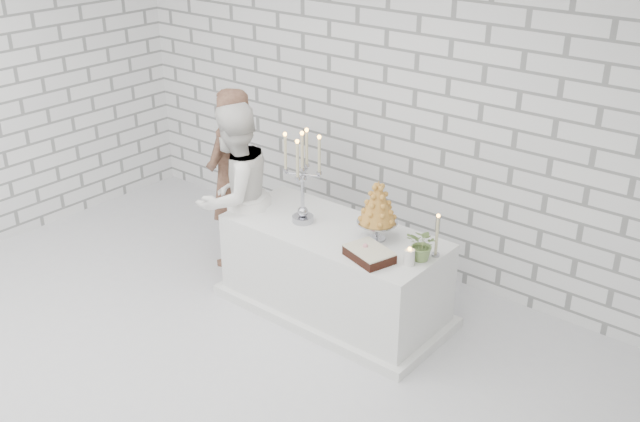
{
  "coord_description": "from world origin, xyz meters",
  "views": [
    {
      "loc": [
        3.52,
        -2.68,
        3.37
      ],
      "look_at": [
        0.4,
        1.13,
        1.05
      ],
      "focal_mm": 41.47,
      "sensor_mm": 36.0,
      "label": 1
    }
  ],
  "objects": [
    {
      "name": "flowers",
      "position": [
        1.1,
        1.45,
        0.88
      ],
      "size": [
        0.23,
        0.2,
        0.26
      ],
      "primitive_type": "imported",
      "rotation": [
        0.0,
        0.0,
        0.01
      ],
      "color": "#4D703B",
      "rests_on": "cake_table"
    },
    {
      "name": "groom",
      "position": [
        -0.96,
        1.53,
        0.83
      ],
      "size": [
        0.54,
        0.68,
        1.65
      ],
      "primitive_type": "imported",
      "rotation": [
        0.0,
        0.0,
        -1.3
      ],
      "color": "#4C2D21",
      "rests_on": "ground"
    },
    {
      "name": "candelabra",
      "position": [
        0.01,
        1.38,
        1.13
      ],
      "size": [
        0.4,
        0.4,
        0.77
      ],
      "primitive_type": null,
      "rotation": [
        0.0,
        0.0,
        -0.35
      ],
      "color": "#9C9CA6",
      "rests_on": "cake_table"
    },
    {
      "name": "ground",
      "position": [
        0.0,
        0.0,
        0.0
      ],
      "size": [
        6.0,
        5.0,
        0.01
      ],
      "primitive_type": "cube",
      "color": "silver",
      "rests_on": "ground"
    },
    {
      "name": "chocolate_cake",
      "position": [
        0.79,
        1.22,
        0.79
      ],
      "size": [
        0.4,
        0.34,
        0.08
      ],
      "primitive_type": "cube",
      "rotation": [
        0.0,
        0.0,
        -0.3
      ],
      "color": "black",
      "rests_on": "cake_table"
    },
    {
      "name": "wall_back",
      "position": [
        0.0,
        2.5,
        1.5
      ],
      "size": [
        6.0,
        0.01,
        3.0
      ],
      "primitive_type": "cube",
      "color": "white",
      "rests_on": "ground"
    },
    {
      "name": "pillar_candle",
      "position": [
        1.06,
        1.33,
        0.81
      ],
      "size": [
        0.09,
        0.09,
        0.12
      ],
      "primitive_type": "cylinder",
      "rotation": [
        0.0,
        0.0,
        0.13
      ],
      "color": "white",
      "rests_on": "cake_table"
    },
    {
      "name": "croquembouche",
      "position": [
        0.65,
        1.51,
        0.99
      ],
      "size": [
        0.33,
        0.33,
        0.49
      ],
      "primitive_type": null,
      "rotation": [
        0.0,
        0.0,
        0.06
      ],
      "color": "#AF7125",
      "rests_on": "cake_table"
    },
    {
      "name": "bride",
      "position": [
        -0.66,
        1.28,
        0.82
      ],
      "size": [
        0.63,
        0.8,
        1.63
      ],
      "primitive_type": "imported",
      "rotation": [
        0.0,
        0.0,
        -1.55
      ],
      "color": "white",
      "rests_on": "ground"
    },
    {
      "name": "cake_table",
      "position": [
        0.3,
        1.43,
        0.38
      ],
      "size": [
        1.8,
        0.8,
        0.75
      ],
      "primitive_type": "cube",
      "color": "white",
      "rests_on": "ground"
    },
    {
      "name": "extra_taper",
      "position": [
        1.15,
        1.56,
        0.91
      ],
      "size": [
        0.06,
        0.06,
        0.32
      ],
      "primitive_type": "cylinder",
      "rotation": [
        0.0,
        0.0,
        0.02
      ],
      "color": "#C3B88F",
      "rests_on": "cake_table"
    }
  ]
}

